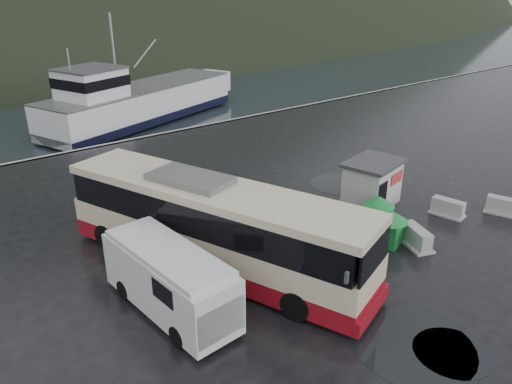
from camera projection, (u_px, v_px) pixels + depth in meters
ground at (298, 262)px, 20.57m from camera, size 160.00×160.00×0.00m
quay_edge at (106, 145)px, 35.06m from camera, size 160.00×0.60×1.50m
coach_bus at (216, 266)px, 20.24m from camera, size 7.53×13.61×3.76m
white_van at (172, 310)px, 17.58m from camera, size 2.44×6.00×2.45m
waste_bin_left at (376, 225)px, 23.57m from camera, size 1.31×1.31×1.51m
waste_bin_right at (387, 243)px, 22.01m from camera, size 1.43×1.43×1.61m
dome_tent at (352, 276)px, 19.54m from camera, size 2.63×3.30×1.16m
ticket_kiosk at (370, 204)px, 25.81m from camera, size 3.44×2.89×2.36m
jersey_barrier_a at (446, 215)px, 24.62m from camera, size 1.12×1.77×0.82m
jersey_barrier_b at (415, 246)px, 21.78m from camera, size 1.44×1.93×0.87m
jersey_barrier_c at (502, 213)px, 24.79m from camera, size 1.31×1.83×0.82m
fishing_trawler at (142, 106)px, 45.83m from camera, size 24.13×12.98×9.51m
puddles at (382, 266)px, 20.23m from camera, size 11.83×14.75×0.01m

